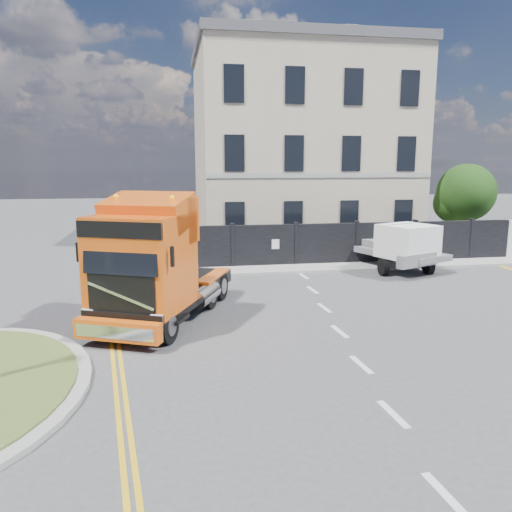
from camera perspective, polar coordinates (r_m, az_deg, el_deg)
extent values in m
plane|color=#424244|center=(14.47, -2.25, -8.77)|extent=(120.00, 120.00, 0.00)
cube|color=black|center=(24.14, 9.16, 1.35)|extent=(18.00, 0.25, 2.00)
cube|color=silver|center=(28.05, 25.84, 1.69)|extent=(2.60, 0.12, 2.00)
cube|color=#B9B193|center=(31.05, 4.87, 11.78)|extent=(12.00, 10.00, 11.00)
cube|color=#48484D|center=(31.71, 5.05, 22.22)|extent=(12.30, 10.30, 0.50)
cube|color=#B9B193|center=(31.28, -0.75, 23.83)|extent=(0.80, 0.80, 1.60)
cube|color=#B9B193|center=(32.73, 10.60, 23.06)|extent=(0.80, 0.80, 1.60)
cylinder|color=#382619|center=(30.49, 22.63, 2.94)|extent=(0.24, 0.24, 2.40)
sphere|color=black|center=(30.32, 22.90, 6.68)|extent=(3.20, 3.20, 3.20)
sphere|color=black|center=(30.43, 21.62, 5.65)|extent=(2.20, 2.20, 2.20)
cube|color=gray|center=(23.47, 9.80, -1.26)|extent=(20.00, 1.60, 0.12)
cube|color=black|center=(16.20, -10.00, -4.17)|extent=(4.58, 6.47, 0.43)
cube|color=#DB530F|center=(14.43, -12.86, -0.61)|extent=(3.19, 3.24, 2.68)
cube|color=#DB530F|center=(15.16, -11.32, 4.18)|extent=(2.54, 1.75, 1.34)
cube|color=black|center=(13.30, -15.30, 0.03)|extent=(1.95, 0.90, 1.01)
cube|color=#DB530F|center=(13.51, -15.54, -8.21)|extent=(2.33, 1.27, 0.53)
cylinder|color=black|center=(14.66, -17.61, -6.97)|extent=(0.68, 1.03, 1.00)
cylinder|color=gray|center=(14.66, -17.61, -6.97)|extent=(0.54, 0.64, 0.55)
cylinder|color=black|center=(13.72, -10.15, -7.84)|extent=(0.68, 1.03, 1.00)
cylinder|color=gray|center=(13.72, -10.15, -7.84)|extent=(0.54, 0.64, 0.55)
cylinder|color=black|center=(17.52, -11.80, -3.86)|extent=(0.68, 1.03, 1.00)
cylinder|color=gray|center=(17.52, -11.80, -3.86)|extent=(0.54, 0.64, 0.55)
cylinder|color=black|center=(16.74, -5.39, -4.36)|extent=(0.68, 1.03, 1.00)
cylinder|color=gray|center=(16.74, -5.39, -4.36)|extent=(0.54, 0.64, 0.55)
cylinder|color=black|center=(18.53, -10.26, -3.03)|extent=(0.68, 1.03, 1.00)
cylinder|color=gray|center=(18.53, -10.26, -3.03)|extent=(0.54, 0.64, 0.55)
cylinder|color=black|center=(17.79, -4.16, -3.44)|extent=(0.68, 1.03, 1.00)
cylinder|color=gray|center=(17.79, -4.16, -3.44)|extent=(0.54, 0.64, 0.55)
cube|color=slate|center=(24.12, 15.11, 0.55)|extent=(3.88, 5.66, 0.27)
cube|color=white|center=(22.55, 16.93, 1.62)|extent=(2.66, 2.60, 1.42)
cylinder|color=black|center=(22.29, 14.38, -1.21)|extent=(0.27, 0.77, 0.77)
cylinder|color=black|center=(23.21, 19.08, -1.00)|extent=(0.27, 0.77, 0.77)
cylinder|color=black|center=(25.27, 11.37, 0.27)|extent=(0.27, 0.77, 0.77)
cylinder|color=black|center=(26.09, 15.65, 0.40)|extent=(0.27, 0.77, 0.77)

